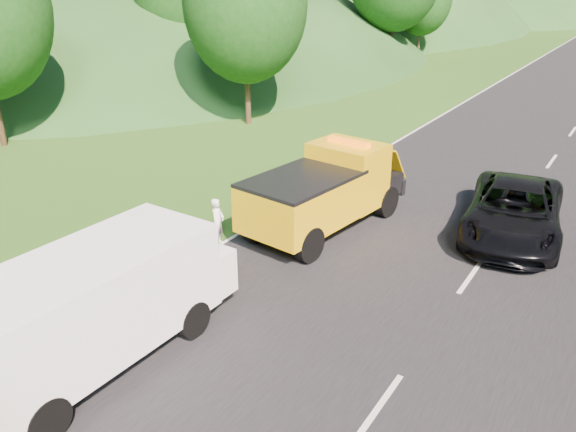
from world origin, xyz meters
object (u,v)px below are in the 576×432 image
Objects in this scene: child at (207,295)px; passing_suv at (510,235)px; tow_truck at (326,189)px; woman at (219,245)px; white_van at (92,305)px; suitcase at (175,262)px.

passing_suv reaches higher than child.
tow_truck reaches higher than woman.
white_van is 3.54m from child.
suitcase is (0.04, -1.92, 0.29)m from woman.
white_van is at bearing -125.94° from passing_suv.
child is 9.66m from passing_suv.
woman is 2.87m from child.
white_van is 4.74× the size of woman.
woman is 2.54× the size of suitcase.
passing_suv is at bearing 33.79° from tow_truck.
passing_suv is (7.15, 7.39, -0.29)m from suitcase.
woman is at bearing -118.83° from tow_truck.
tow_truck reaches higher than suitcase.
suitcase is at bearing -105.95° from tow_truck.
passing_suv is (7.20, 5.47, 0.00)m from woman.
passing_suv is (5.61, 7.87, 0.00)m from child.
child is 1.53× the size of suitcase.
white_van is 7.88× the size of child.
suitcase is at bearing 166.61° from woman.
tow_truck is at bearing 123.29° from child.
white_van reaches higher than woman.
woman is 1.95m from suitcase.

